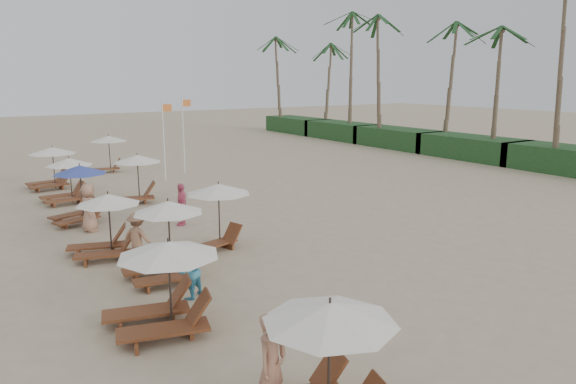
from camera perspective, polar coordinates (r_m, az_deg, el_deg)
ground at (r=16.12m, az=10.50°, el=-9.19°), size 160.00×160.00×0.00m
shrub_hedge at (r=41.48m, az=18.88°, el=4.48°), size 3.20×53.00×1.60m
palm_row at (r=41.87m, az=18.67°, el=17.08°), size 7.00×52.00×12.30m
lounger_station_0 at (r=9.37m, az=3.20°, el=-17.87°), size 2.65×2.31×2.17m
lounger_station_1 at (r=12.93m, az=-13.40°, el=-9.70°), size 2.76×2.40×2.10m
lounger_station_2 at (r=15.93m, az=-13.09°, el=-5.16°), size 2.37×2.03×2.34m
lounger_station_3 at (r=18.60m, az=-18.96°, el=-3.43°), size 2.45×2.25×2.08m
lounger_station_4 at (r=23.32m, az=-21.45°, el=-0.19°), size 2.43×2.23×2.33m
lounger_station_5 at (r=27.31m, az=-22.44°, el=1.11°), size 2.49×2.14×2.09m
lounger_station_6 at (r=31.14m, az=-23.90°, el=2.45°), size 2.67×2.43×2.18m
inland_station_0 at (r=18.51m, az=-7.59°, el=-1.58°), size 2.59×2.24×2.22m
inland_station_1 at (r=26.15m, az=-15.95°, el=1.70°), size 2.84×2.24×2.22m
inland_station_2 at (r=35.40m, az=-18.57°, el=4.40°), size 2.57×2.24×2.22m
beachgoer_near at (r=9.76m, az=-1.72°, el=-17.76°), size 0.80×0.69×1.86m
beachgoer_mid_a at (r=14.65m, az=-10.35°, el=-8.19°), size 0.91×0.82×1.53m
beachgoer_mid_b at (r=17.68m, az=-15.60°, el=-4.68°), size 1.15×1.22×1.66m
beachgoer_far_a at (r=21.77m, az=-11.16°, el=-1.29°), size 0.94×1.05×1.71m
beachgoer_far_b at (r=21.86m, az=-20.29°, el=-1.56°), size 0.69×0.97×1.85m
flag_pole_near at (r=31.26m, az=-12.95°, el=5.70°), size 0.60×0.08×4.52m
flag_pole_far at (r=33.63m, az=-10.95°, el=6.34°), size 0.60×0.08×4.66m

